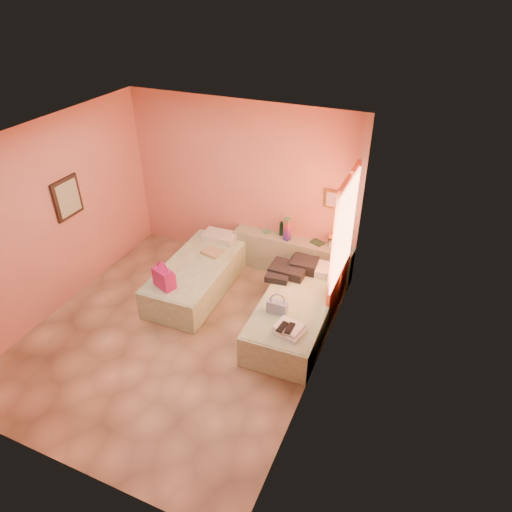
{
  "coord_description": "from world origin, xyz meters",
  "views": [
    {
      "loc": [
        2.98,
        -4.08,
        4.52
      ],
      "look_at": [
        0.86,
        0.85,
        1.04
      ],
      "focal_mm": 32.0,
      "sensor_mm": 36.0,
      "label": 1
    }
  ],
  "objects_px": {
    "magenta_handbag": "(164,278)",
    "towel_stack": "(290,330)",
    "headboard_ledge": "(292,256)",
    "flower_vase": "(333,240)",
    "water_bottle": "(281,229)",
    "bed_left": "(198,276)",
    "blue_handbag": "(277,307)",
    "bed_right": "(295,314)",
    "green_book": "(317,242)"
  },
  "relations": [
    {
      "from": "bed_right",
      "to": "green_book",
      "type": "relative_size",
      "value": 10.0
    },
    {
      "from": "headboard_ledge",
      "to": "bed_left",
      "type": "xyz_separation_m",
      "value": [
        -1.23,
        -1.05,
        -0.08
      ]
    },
    {
      "from": "headboard_ledge",
      "to": "towel_stack",
      "type": "height_order",
      "value": "headboard_ledge"
    },
    {
      "from": "flower_vase",
      "to": "towel_stack",
      "type": "distance_m",
      "value": 2.04
    },
    {
      "from": "magenta_handbag",
      "to": "blue_handbag",
      "type": "relative_size",
      "value": 1.2
    },
    {
      "from": "bed_right",
      "to": "water_bottle",
      "type": "xyz_separation_m",
      "value": [
        -0.75,
        1.4,
        0.52
      ]
    },
    {
      "from": "flower_vase",
      "to": "towel_stack",
      "type": "bearing_deg",
      "value": -89.86
    },
    {
      "from": "headboard_ledge",
      "to": "bed_right",
      "type": "relative_size",
      "value": 1.02
    },
    {
      "from": "magenta_handbag",
      "to": "blue_handbag",
      "type": "xyz_separation_m",
      "value": [
        1.72,
        0.1,
        -0.07
      ]
    },
    {
      "from": "headboard_ledge",
      "to": "bed_left",
      "type": "bearing_deg",
      "value": -139.56
    },
    {
      "from": "headboard_ledge",
      "to": "blue_handbag",
      "type": "bearing_deg",
      "value": -77.4
    },
    {
      "from": "water_bottle",
      "to": "blue_handbag",
      "type": "relative_size",
      "value": 0.88
    },
    {
      "from": "green_book",
      "to": "headboard_ledge",
      "type": "bearing_deg",
      "value": -150.54
    },
    {
      "from": "bed_right",
      "to": "flower_vase",
      "type": "xyz_separation_m",
      "value": [
        0.14,
        1.37,
        0.54
      ]
    },
    {
      "from": "bed_left",
      "to": "flower_vase",
      "type": "distance_m",
      "value": 2.25
    },
    {
      "from": "flower_vase",
      "to": "towel_stack",
      "type": "height_order",
      "value": "flower_vase"
    },
    {
      "from": "water_bottle",
      "to": "blue_handbag",
      "type": "bearing_deg",
      "value": -70.94
    },
    {
      "from": "headboard_ledge",
      "to": "towel_stack",
      "type": "relative_size",
      "value": 5.86
    },
    {
      "from": "water_bottle",
      "to": "towel_stack",
      "type": "relative_size",
      "value": 0.69
    },
    {
      "from": "bed_right",
      "to": "green_book",
      "type": "bearing_deg",
      "value": 93.18
    },
    {
      "from": "bed_right",
      "to": "blue_handbag",
      "type": "height_order",
      "value": "blue_handbag"
    },
    {
      "from": "water_bottle",
      "to": "blue_handbag",
      "type": "distance_m",
      "value": 1.85
    },
    {
      "from": "green_book",
      "to": "flower_vase",
      "type": "bearing_deg",
      "value": 21.09
    },
    {
      "from": "magenta_handbag",
      "to": "towel_stack",
      "type": "height_order",
      "value": "magenta_handbag"
    },
    {
      "from": "bed_right",
      "to": "magenta_handbag",
      "type": "relative_size",
      "value": 6.04
    },
    {
      "from": "headboard_ledge",
      "to": "magenta_handbag",
      "type": "distance_m",
      "value": 2.25
    },
    {
      "from": "flower_vase",
      "to": "blue_handbag",
      "type": "bearing_deg",
      "value": -99.67
    },
    {
      "from": "green_book",
      "to": "blue_handbag",
      "type": "xyz_separation_m",
      "value": [
        -0.04,
        -1.72,
        -0.08
      ]
    },
    {
      "from": "bed_right",
      "to": "green_book",
      "type": "distance_m",
      "value": 1.44
    },
    {
      "from": "blue_handbag",
      "to": "water_bottle",
      "type": "bearing_deg",
      "value": 108.28
    },
    {
      "from": "bed_left",
      "to": "water_bottle",
      "type": "height_order",
      "value": "water_bottle"
    },
    {
      "from": "headboard_ledge",
      "to": "magenta_handbag",
      "type": "bearing_deg",
      "value": -127.39
    },
    {
      "from": "water_bottle",
      "to": "flower_vase",
      "type": "height_order",
      "value": "flower_vase"
    },
    {
      "from": "bed_left",
      "to": "blue_handbag",
      "type": "relative_size",
      "value": 7.25
    },
    {
      "from": "bed_right",
      "to": "green_book",
      "type": "xyz_separation_m",
      "value": [
        -0.12,
        1.37,
        0.42
      ]
    },
    {
      "from": "bed_left",
      "to": "bed_right",
      "type": "relative_size",
      "value": 1.0
    },
    {
      "from": "water_bottle",
      "to": "bed_left",
      "type": "bearing_deg",
      "value": -131.76
    },
    {
      "from": "headboard_ledge",
      "to": "flower_vase",
      "type": "xyz_separation_m",
      "value": [
        0.66,
        0.04,
        0.46
      ]
    },
    {
      "from": "magenta_handbag",
      "to": "blue_handbag",
      "type": "distance_m",
      "value": 1.73
    },
    {
      "from": "green_book",
      "to": "flower_vase",
      "type": "distance_m",
      "value": 0.28
    },
    {
      "from": "bed_right",
      "to": "flower_vase",
      "type": "height_order",
      "value": "flower_vase"
    },
    {
      "from": "towel_stack",
      "to": "bed_left",
      "type": "bearing_deg",
      "value": 153.82
    },
    {
      "from": "towel_stack",
      "to": "magenta_handbag",
      "type": "bearing_deg",
      "value": 173.89
    },
    {
      "from": "bed_left",
      "to": "bed_right",
      "type": "bearing_deg",
      "value": -10.52
    },
    {
      "from": "bed_right",
      "to": "flower_vase",
      "type": "distance_m",
      "value": 1.48
    },
    {
      "from": "bed_left",
      "to": "towel_stack",
      "type": "bearing_deg",
      "value": -27.82
    },
    {
      "from": "water_bottle",
      "to": "magenta_handbag",
      "type": "height_order",
      "value": "water_bottle"
    },
    {
      "from": "towel_stack",
      "to": "headboard_ledge",
      "type": "bearing_deg",
      "value": 108.62
    },
    {
      "from": "green_book",
      "to": "magenta_handbag",
      "type": "relative_size",
      "value": 0.6
    },
    {
      "from": "bed_left",
      "to": "green_book",
      "type": "bearing_deg",
      "value": 32.19
    }
  ]
}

